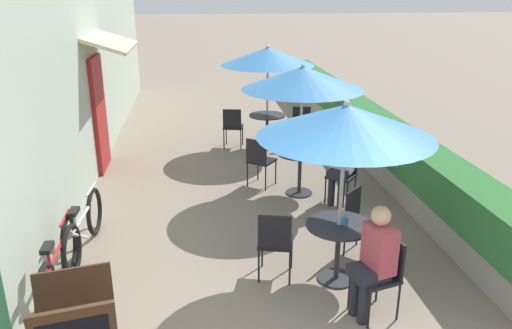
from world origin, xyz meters
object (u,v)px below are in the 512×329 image
Objects in this scene: patio_umbrella_mid at (303,78)px; patio_umbrella_near at (346,121)px; cafe_chair_near_back at (360,217)px; patio_table_mid at (300,164)px; patio_umbrella_far at (268,56)px; bicycle_second at (84,229)px; seated_patron_near_right at (374,258)px; cafe_chair_mid_right at (259,158)px; cafe_chair_near_right at (382,270)px; cafe_chair_near_left at (275,240)px; seated_patron_mid_left at (341,162)px; patio_table_far at (267,124)px; coffee_cup_near at (345,221)px; patio_table_near at (338,240)px; cafe_chair_mid_left at (343,171)px; cafe_chair_far_left at (233,125)px; bicycle_leaning at (59,267)px; cafe_chair_far_right at (301,124)px.

patio_umbrella_near is at bearing -92.10° from patio_umbrella_mid.
patio_table_mid is at bearing -126.07° from cafe_chair_near_back.
patio_umbrella_far reaches higher than bicycle_second.
seated_patron_near_right is 1.44× the size of cafe_chair_mid_right.
cafe_chair_near_left is at bearing 36.05° from cafe_chair_near_right.
seated_patron_mid_left reaches higher than patio_table_far.
coffee_cup_near is at bearing -88.46° from patio_umbrella_far.
patio_umbrella_far reaches higher than patio_table_near.
patio_table_far is (-0.79, 2.91, 0.00)m from cafe_chair_mid_left.
patio_umbrella_mid reaches higher than cafe_chair_mid_left.
cafe_chair_mid_left reaches higher than bicycle_second.
bicycle_second is (-2.97, -4.13, -1.58)m from patio_umbrella_far.
patio_table_mid is 0.35× the size of patio_umbrella_mid.
patio_table_far is at bearing 93.92° from patio_umbrella_mid.
cafe_chair_near_left is 0.83m from coffee_cup_near.
cafe_chair_near_right is at bearing 119.74° from seated_patron_mid_left.
patio_umbrella_mid is 2.48× the size of cafe_chair_far_left.
seated_patron_mid_left is 1.44× the size of cafe_chair_far_left.
seated_patron_mid_left is at bearing 70.24° from cafe_chair_near_left.
cafe_chair_near_back is 0.40× the size of patio_umbrella_mid.
cafe_chair_near_right is at bearing -68.08° from cafe_chair_far_left.
patio_umbrella_far is (-0.53, 4.56, 1.42)m from cafe_chair_near_back.
patio_umbrella_mid is (0.00, 0.00, 1.41)m from patio_table_mid.
cafe_chair_near_left is 0.48× the size of bicycle_leaning.
cafe_chair_near_right is (0.27, -0.67, -0.00)m from patio_table_near.
cafe_chair_near_right is at bearing -86.93° from patio_table_mid.
cafe_chair_near_back is 0.49× the size of bicycle_second.
patio_table_far is 0.43× the size of bicycle_second.
seated_patron_near_right is 1.44× the size of cafe_chair_mid_left.
cafe_chair_mid_right is at bearing 101.01° from coffee_cup_near.
seated_patron_mid_left reaches higher than bicycle_leaning.
cafe_chair_near_left is 5.15m from cafe_chair_far_right.
bicycle_leaning is 1.02× the size of bicycle_second.
patio_table_far is at bearing 6.05° from cafe_chair_far_left.
patio_umbrella_far is at bearing 115.70° from cafe_chair_mid_right.
cafe_chair_near_right reaches higher than bicycle_leaning.
seated_patron_near_right reaches higher than patio_table_mid.
cafe_chair_near_back is (0.45, 0.57, -0.00)m from patio_table_near.
seated_patron_near_right is at bearing -28.29° from cafe_chair_near_left.
patio_umbrella_far reaches higher than seated_patron_mid_left.
patio_table_mid is (0.10, 2.60, -1.41)m from patio_umbrella_near.
cafe_chair_mid_right and cafe_chair_far_left have the same top height.
seated_patron_mid_left reaches higher than bicycle_second.
seated_patron_near_right is 0.58× the size of patio_umbrella_far.
cafe_chair_far_left is (-0.80, 5.20, -1.42)m from patio_umbrella_near.
patio_table_far is at bearing -13.52° from seated_patron_near_right.
patio_umbrella_mid reaches higher than cafe_chair_near_right.
cafe_chair_mid_right is (-1.17, 0.84, -0.17)m from seated_patron_mid_left.
cafe_chair_near_back is at bearing -80.18° from patio_umbrella_mid.
seated_patron_near_right reaches higher than bicycle_leaning.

